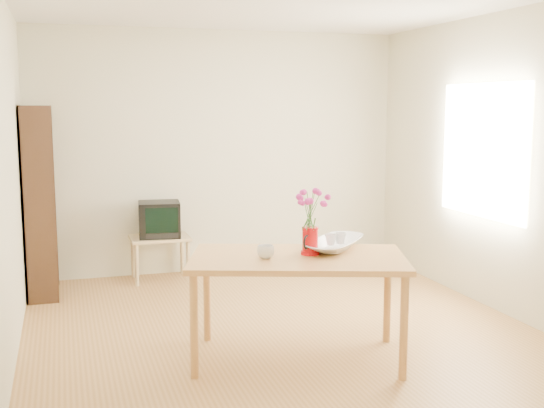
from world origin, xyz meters
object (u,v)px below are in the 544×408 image
object	(u,v)px
pitcher	(310,242)
bowl	(336,221)
television	(159,219)
table	(298,267)
mug	(266,252)

from	to	relation	value
pitcher	bowl	bearing A→B (deg)	66.15
bowl	television	size ratio (longest dim) A/B	1.00
table	pitcher	world-z (taller)	pitcher
television	mug	bearing A→B (deg)	-75.45
table	mug	size ratio (longest dim) A/B	14.30
table	bowl	distance (m)	0.47
bowl	television	distance (m)	2.60
pitcher	mug	bearing A→B (deg)	-133.54
television	pitcher	bearing A→B (deg)	-67.99
pitcher	mug	world-z (taller)	pitcher
mug	television	size ratio (longest dim) A/B	0.26
table	pitcher	size ratio (longest dim) A/B	8.52
pitcher	bowl	world-z (taller)	bowl
table	bowl	size ratio (longest dim) A/B	3.74
pitcher	bowl	xyz separation A→B (m)	(0.24, 0.11, 0.12)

